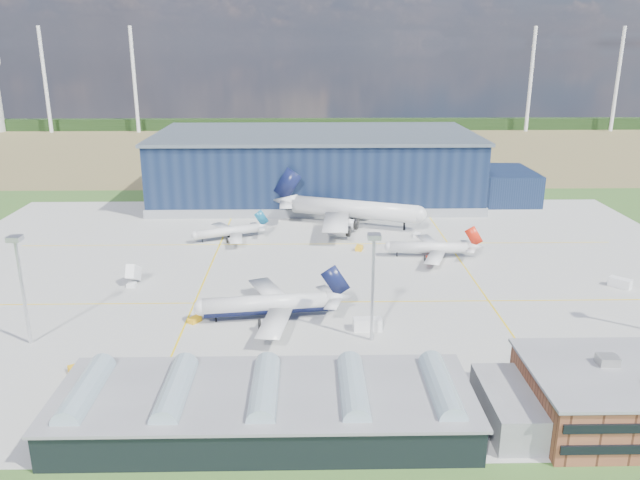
{
  "coord_description": "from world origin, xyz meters",
  "views": [
    {
      "loc": [
        -2.95,
        -146.55,
        58.65
      ],
      "look_at": [
        0.3,
        17.8,
        6.76
      ],
      "focal_mm": 35.0,
      "sensor_mm": 36.0,
      "label": 1
    }
  ],
  "objects_px": {
    "gse_tug_a": "(75,371)",
    "gse_van_b": "(620,283)",
    "gse_van_c": "(537,372)",
    "airliner_red": "(429,242)",
    "car_b": "(614,363)",
    "light_mast_west": "(20,273)",
    "gse_tug_b": "(195,320)",
    "gse_van_a": "(367,324)",
    "airliner_regional": "(227,227)",
    "airliner_widebody": "(354,200)",
    "car_a": "(532,381)",
    "airstair": "(134,277)",
    "airliner_navy": "(266,295)",
    "hangar": "(323,169)",
    "gse_tug_c": "(359,248)",
    "light_mast_center": "(373,270)",
    "gse_cart_a": "(417,235)"
  },
  "relations": [
    {
      "from": "gse_van_a",
      "to": "car_b",
      "type": "height_order",
      "value": "gse_van_a"
    },
    {
      "from": "gse_van_b",
      "to": "gse_van_c",
      "type": "distance_m",
      "value": 57.34
    },
    {
      "from": "gse_van_c",
      "to": "gse_tug_b",
      "type": "bearing_deg",
      "value": 94.22
    },
    {
      "from": "gse_tug_b",
      "to": "light_mast_west",
      "type": "bearing_deg",
      "value": -128.69
    },
    {
      "from": "gse_van_a",
      "to": "gse_van_c",
      "type": "distance_m",
      "value": 35.95
    },
    {
      "from": "airliner_navy",
      "to": "car_a",
      "type": "bearing_deg",
      "value": 142.53
    },
    {
      "from": "gse_van_a",
      "to": "gse_van_c",
      "type": "bearing_deg",
      "value": -127.78
    },
    {
      "from": "airliner_navy",
      "to": "gse_van_a",
      "type": "bearing_deg",
      "value": 157.66
    },
    {
      "from": "gse_tug_a",
      "to": "car_a",
      "type": "xyz_separation_m",
      "value": [
        83.76,
        -5.37,
        -0.05
      ]
    },
    {
      "from": "airliner_navy",
      "to": "airstair",
      "type": "height_order",
      "value": "airliner_navy"
    },
    {
      "from": "gse_van_c",
      "to": "airstair",
      "type": "distance_m",
      "value": 99.51
    },
    {
      "from": "airliner_widebody",
      "to": "car_a",
      "type": "bearing_deg",
      "value": -56.04
    },
    {
      "from": "gse_tug_a",
      "to": "gse_van_c",
      "type": "xyz_separation_m",
      "value": [
        85.33,
        -3.37,
        0.59
      ]
    },
    {
      "from": "gse_van_b",
      "to": "gse_tug_c",
      "type": "xyz_separation_m",
      "value": [
        -63.3,
        30.74,
        -0.54
      ]
    },
    {
      "from": "light_mast_center",
      "to": "car_b",
      "type": "bearing_deg",
      "value": -14.43
    },
    {
      "from": "airliner_regional",
      "to": "car_b",
      "type": "xyz_separation_m",
      "value": [
        83.38,
        -81.63,
        -3.59
      ]
    },
    {
      "from": "gse_tug_a",
      "to": "gse_van_a",
      "type": "bearing_deg",
      "value": -15.51
    },
    {
      "from": "airliner_navy",
      "to": "light_mast_west",
      "type": "bearing_deg",
      "value": 5.51
    },
    {
      "from": "airliner_regional",
      "to": "gse_van_b",
      "type": "distance_m",
      "value": 111.82
    },
    {
      "from": "airliner_navy",
      "to": "gse_van_c",
      "type": "bearing_deg",
      "value": 145.03
    },
    {
      "from": "gse_van_b",
      "to": "gse_tug_c",
      "type": "relative_size",
      "value": 1.72
    },
    {
      "from": "hangar",
      "to": "airliner_red",
      "type": "bearing_deg",
      "value": -68.5
    },
    {
      "from": "light_mast_west",
      "to": "airliner_widebody",
      "type": "height_order",
      "value": "light_mast_west"
    },
    {
      "from": "airliner_navy",
      "to": "car_a",
      "type": "distance_m",
      "value": 57.64
    },
    {
      "from": "light_mast_west",
      "to": "gse_van_a",
      "type": "height_order",
      "value": "light_mast_west"
    },
    {
      "from": "airliner_widebody",
      "to": "airliner_regional",
      "type": "xyz_separation_m",
      "value": [
        -40.64,
        -15.0,
        -4.76
      ]
    },
    {
      "from": "gse_tug_b",
      "to": "airstair",
      "type": "xyz_separation_m",
      "value": [
        -19.5,
        23.91,
        1.2
      ]
    },
    {
      "from": "gse_cart_a",
      "to": "car_b",
      "type": "distance_m",
      "value": 86.96
    },
    {
      "from": "airliner_red",
      "to": "airstair",
      "type": "height_order",
      "value": "airliner_red"
    },
    {
      "from": "gse_tug_a",
      "to": "gse_van_b",
      "type": "height_order",
      "value": "gse_van_b"
    },
    {
      "from": "airliner_red",
      "to": "airliner_widebody",
      "type": "height_order",
      "value": "airliner_widebody"
    },
    {
      "from": "airstair",
      "to": "airliner_widebody",
      "type": "bearing_deg",
      "value": 44.66
    },
    {
      "from": "airliner_navy",
      "to": "airliner_regional",
      "type": "relative_size",
      "value": 1.39
    },
    {
      "from": "airliner_regional",
      "to": "gse_tug_b",
      "type": "xyz_separation_m",
      "value": [
        0.05,
        -60.61,
        -3.56
      ]
    },
    {
      "from": "light_mast_west",
      "to": "gse_tug_b",
      "type": "relative_size",
      "value": 8.24
    },
    {
      "from": "light_mast_west",
      "to": "gse_van_a",
      "type": "distance_m",
      "value": 71.18
    },
    {
      "from": "car_a",
      "to": "gse_van_b",
      "type": "bearing_deg",
      "value": -26.82
    },
    {
      "from": "airliner_regional",
      "to": "car_a",
      "type": "xyz_separation_m",
      "value": [
        65.42,
        -88.0,
        -3.56
      ]
    },
    {
      "from": "gse_cart_a",
      "to": "gse_van_a",
      "type": "bearing_deg",
      "value": -83.76
    },
    {
      "from": "gse_van_a",
      "to": "car_b",
      "type": "bearing_deg",
      "value": -112.13
    },
    {
      "from": "airliner_navy",
      "to": "airliner_widebody",
      "type": "bearing_deg",
      "value": -115.86
    },
    {
      "from": "airliner_widebody",
      "to": "gse_van_a",
      "type": "xyz_separation_m",
      "value": [
        -2.89,
        -80.06,
        -7.61
      ]
    },
    {
      "from": "hangar",
      "to": "light_mast_center",
      "type": "xyz_separation_m",
      "value": [
        7.19,
        -124.8,
        3.82
      ]
    },
    {
      "from": "airliner_widebody",
      "to": "gse_cart_a",
      "type": "xyz_separation_m",
      "value": [
        19.13,
        -12.94,
        -8.3
      ]
    },
    {
      "from": "airliner_navy",
      "to": "airliner_red",
      "type": "bearing_deg",
      "value": -144.14
    },
    {
      "from": "airliner_red",
      "to": "gse_tug_a",
      "type": "xyz_separation_m",
      "value": [
        -78.0,
        -64.63,
        -4.0
      ]
    },
    {
      "from": "gse_van_a",
      "to": "airliner_navy",
      "type": "bearing_deg",
      "value": 72.81
    },
    {
      "from": "airliner_red",
      "to": "car_b",
      "type": "distance_m",
      "value": 68.04
    },
    {
      "from": "hangar",
      "to": "car_b",
      "type": "distance_m",
      "value": 146.57
    },
    {
      "from": "airliner_widebody",
      "to": "airliner_regional",
      "type": "relative_size",
      "value": 2.14
    }
  ]
}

